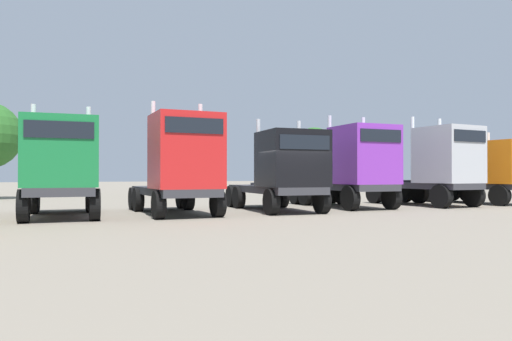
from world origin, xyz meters
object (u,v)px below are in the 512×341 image
at_px(semi_truck_black, 284,171).
at_px(semi_truck_silver, 439,165).
at_px(semi_truck_green, 61,167).
at_px(semi_truck_orange, 492,171).
at_px(semi_truck_red, 181,165).
at_px(semi_truck_purple, 355,166).

xyz_separation_m(semi_truck_black, semi_truck_silver, (8.75, 0.33, 0.31)).
height_order(semi_truck_green, semi_truck_orange, semi_truck_green).
bearing_deg(semi_truck_silver, semi_truck_orange, 90.63).
xyz_separation_m(semi_truck_red, semi_truck_black, (4.47, 0.12, -0.20)).
relative_size(semi_truck_purple, semi_truck_orange, 1.08).
relative_size(semi_truck_black, semi_truck_orange, 1.09).
bearing_deg(semi_truck_black, semi_truck_orange, 95.80).
xyz_separation_m(semi_truck_silver, semi_truck_orange, (3.96, 0.33, -0.27)).
bearing_deg(semi_truck_purple, semi_truck_green, -87.74).
bearing_deg(semi_truck_red, semi_truck_green, -97.30).
bearing_deg(semi_truck_orange, semi_truck_red, -94.90).
distance_m(semi_truck_green, semi_truck_silver, 17.48).
distance_m(semi_truck_red, semi_truck_purple, 8.57).
relative_size(semi_truck_purple, semi_truck_silver, 1.07).
height_order(semi_truck_black, semi_truck_orange, semi_truck_black).
bearing_deg(semi_truck_purple, semi_truck_orange, 90.11).
bearing_deg(semi_truck_orange, semi_truck_black, -94.52).
bearing_deg(semi_truck_green, semi_truck_orange, 93.00).
relative_size(semi_truck_black, semi_truck_silver, 1.08).
xyz_separation_m(semi_truck_red, semi_truck_purple, (8.53, 0.85, 0.04)).
bearing_deg(semi_truck_green, semi_truck_red, 85.76).
relative_size(semi_truck_red, semi_truck_black, 0.97).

